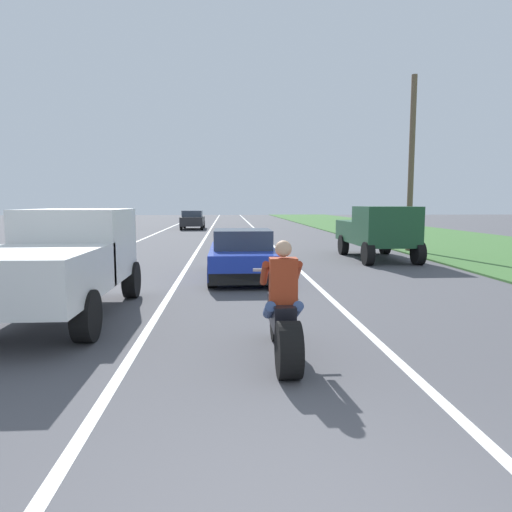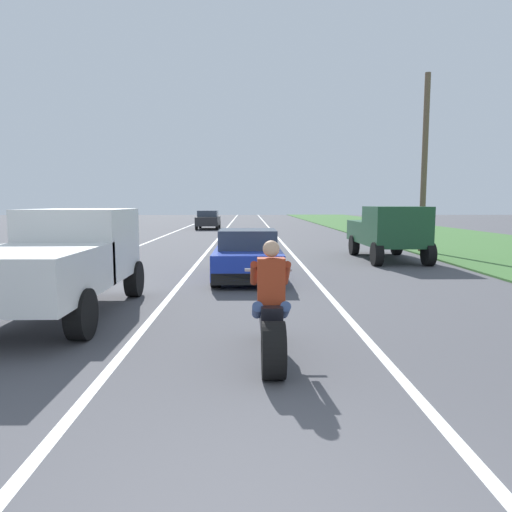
{
  "view_description": "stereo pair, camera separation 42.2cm",
  "coord_description": "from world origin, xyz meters",
  "px_view_note": "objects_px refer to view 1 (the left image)",
  "views": [
    {
      "loc": [
        -0.47,
        -2.36,
        2.1
      ],
      "look_at": [
        0.13,
        7.25,
        1.0
      ],
      "focal_mm": 32.58,
      "sensor_mm": 36.0,
      "label": 1
    },
    {
      "loc": [
        -0.05,
        -2.37,
        2.1
      ],
      "look_at": [
        0.13,
        7.25,
        1.0
      ],
      "focal_mm": 32.58,
      "sensor_mm": 36.0,
      "label": 2
    }
  ],
  "objects_px": {
    "pickup_truck_left_lane_white": "(63,258)",
    "distant_car_far_ahead": "(193,220)",
    "pickup_truck_right_shoulder_dark_green": "(377,230)",
    "motorcycle_with_rider": "(283,318)",
    "sports_car_blue": "(242,255)"
  },
  "relations": [
    {
      "from": "motorcycle_with_rider",
      "to": "sports_car_blue",
      "type": "relative_size",
      "value": 0.51
    },
    {
      "from": "motorcycle_with_rider",
      "to": "pickup_truck_right_shoulder_dark_green",
      "type": "bearing_deg",
      "value": 66.2
    },
    {
      "from": "pickup_truck_right_shoulder_dark_green",
      "to": "distant_car_far_ahead",
      "type": "relative_size",
      "value": 1.2
    },
    {
      "from": "motorcycle_with_rider",
      "to": "sports_car_blue",
      "type": "distance_m",
      "value": 7.03
    },
    {
      "from": "motorcycle_with_rider",
      "to": "pickup_truck_left_lane_white",
      "type": "xyz_separation_m",
      "value": [
        -3.74,
        2.66,
        0.51
      ]
    },
    {
      "from": "pickup_truck_right_shoulder_dark_green",
      "to": "pickup_truck_left_lane_white",
      "type": "bearing_deg",
      "value": -135.69
    },
    {
      "from": "distant_car_far_ahead",
      "to": "motorcycle_with_rider",
      "type": "bearing_deg",
      "value": -83.72
    },
    {
      "from": "sports_car_blue",
      "to": "distant_car_far_ahead",
      "type": "xyz_separation_m",
      "value": [
        -3.19,
        24.75,
        0.14
      ]
    },
    {
      "from": "pickup_truck_left_lane_white",
      "to": "sports_car_blue",
      "type": "bearing_deg",
      "value": 51.79
    },
    {
      "from": "sports_car_blue",
      "to": "pickup_truck_right_shoulder_dark_green",
      "type": "bearing_deg",
      "value": 38.02
    },
    {
      "from": "motorcycle_with_rider",
      "to": "pickup_truck_left_lane_white",
      "type": "height_order",
      "value": "pickup_truck_left_lane_white"
    },
    {
      "from": "pickup_truck_left_lane_white",
      "to": "distant_car_far_ahead",
      "type": "height_order",
      "value": "pickup_truck_left_lane_white"
    },
    {
      "from": "pickup_truck_right_shoulder_dark_green",
      "to": "distant_car_far_ahead",
      "type": "distance_m",
      "value": 22.33
    },
    {
      "from": "motorcycle_with_rider",
      "to": "distant_car_far_ahead",
      "type": "relative_size",
      "value": 0.55
    },
    {
      "from": "pickup_truck_left_lane_white",
      "to": "pickup_truck_right_shoulder_dark_green",
      "type": "xyz_separation_m",
      "value": [
        8.63,
        8.42,
        0.0
      ]
    }
  ]
}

